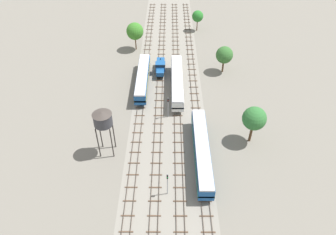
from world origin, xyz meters
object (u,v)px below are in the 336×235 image
diesel_railcar_far_left_mid (143,78)px  water_tower (103,119)px  passenger_coach_centre_nearest (202,150)px  passenger_coach_centre_left_near (177,81)px  shunter_loco_left_midfar (160,66)px  signal_post_nearest (167,182)px  signal_post_near (168,105)px

diesel_railcar_far_left_mid → water_tower: 25.79m
passenger_coach_centre_nearest → passenger_coach_centre_left_near: same height
shunter_loco_left_midfar → diesel_railcar_far_left_mid: bearing=-123.9°
signal_post_nearest → water_tower: bearing=139.6°
passenger_coach_centre_nearest → diesel_railcar_far_left_mid: 29.62m
water_tower → passenger_coach_centre_left_near: bearing=57.1°
shunter_loco_left_midfar → signal_post_near: 20.00m
passenger_coach_centre_nearest → signal_post_near: (-6.80, 13.25, 0.93)m
water_tower → shunter_loco_left_midfar: bearing=71.8°
signal_post_nearest → passenger_coach_centre_left_near: bearing=86.1°
passenger_coach_centre_nearest → signal_post_nearest: (-6.80, -8.70, 0.89)m
diesel_railcar_far_left_mid → signal_post_near: 14.76m
shunter_loco_left_midfar → signal_post_near: (2.27, -19.82, 1.54)m
water_tower → diesel_railcar_far_left_mid: bearing=76.8°
passenger_coach_centre_nearest → diesel_railcar_far_left_mid: bearing=117.4°
diesel_railcar_far_left_mid → passenger_coach_centre_left_near: bearing=-9.6°
passenger_coach_centre_nearest → signal_post_nearest: bearing=-128.0°
shunter_loco_left_midfar → signal_post_nearest: (2.27, -41.76, 1.49)m
passenger_coach_centre_left_near → diesel_railcar_far_left_mid: bearing=170.4°
passenger_coach_centre_left_near → signal_post_nearest: 33.56m
signal_post_near → signal_post_nearest: bearing=-90.0°
diesel_railcar_far_left_mid → signal_post_nearest: bearing=-79.0°
shunter_loco_left_midfar → signal_post_nearest: signal_post_nearest is taller
diesel_railcar_far_left_mid → shunter_loco_left_midfar: size_ratio=2.42×
passenger_coach_centre_nearest → water_tower: 20.40m
passenger_coach_centre_nearest → water_tower: bearing=174.2°
passenger_coach_centre_left_near → signal_post_nearest: size_ratio=3.98×
water_tower → signal_post_nearest: 17.29m
passenger_coach_centre_left_near → passenger_coach_centre_nearest: bearing=-79.6°
water_tower → signal_post_near: bearing=42.1°
signal_post_nearest → shunter_loco_left_midfar: bearing=93.1°
shunter_loco_left_midfar → water_tower: (-10.23, -31.11, 6.90)m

